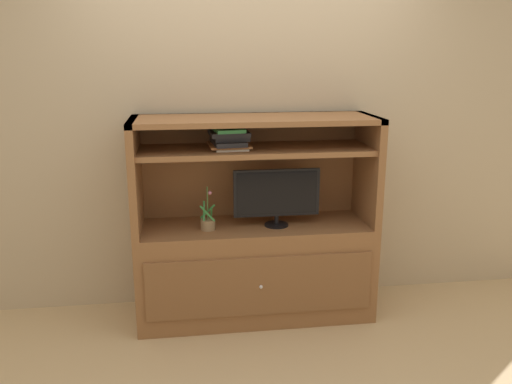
{
  "coord_description": "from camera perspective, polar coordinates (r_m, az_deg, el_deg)",
  "views": [
    {
      "loc": [
        -0.48,
        -3.08,
        1.86
      ],
      "look_at": [
        0.0,
        0.35,
        0.93
      ],
      "focal_mm": 36.91,
      "sensor_mm": 36.0,
      "label": 1
    }
  ],
  "objects": [
    {
      "name": "potted_plant",
      "position": [
        3.6,
        -5.22,
        -3.4
      ],
      "size": [
        0.11,
        0.1,
        0.3
      ],
      "color": "#8C7251",
      "rests_on": "media_console"
    },
    {
      "name": "tv_monitor",
      "position": [
        3.62,
        2.26,
        -0.31
      ],
      "size": [
        0.6,
        0.17,
        0.4
      ],
      "color": "black",
      "rests_on": "media_console"
    },
    {
      "name": "painted_rear_wall",
      "position": [
        3.89,
        -0.82,
        8.16
      ],
      "size": [
        6.0,
        0.1,
        2.8
      ],
      "primitive_type": "cube",
      "color": "tan",
      "rests_on": "ground_plane"
    },
    {
      "name": "media_console",
      "position": [
        3.78,
        -0.11,
        -6.41
      ],
      "size": [
        1.66,
        0.57,
        1.44
      ],
      "color": "brown",
      "rests_on": "ground_plane"
    },
    {
      "name": "magazine_stack",
      "position": [
        3.54,
        -2.96,
        5.86
      ],
      "size": [
        0.28,
        0.35,
        0.14
      ],
      "color": "silver",
      "rests_on": "media_console"
    },
    {
      "name": "ground_plane",
      "position": [
        3.63,
        0.79,
        -15.87
      ],
      "size": [
        8.0,
        8.0,
        0.0
      ],
      "primitive_type": "plane",
      "color": "tan"
    }
  ]
}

